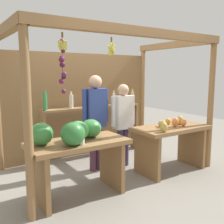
# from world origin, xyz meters

# --- Properties ---
(ground_plane) EXTENTS (12.00, 12.00, 0.00)m
(ground_plane) POSITION_xyz_m (0.00, 0.00, 0.00)
(ground_plane) COLOR gray
(ground_plane) RESTS_ON ground
(market_stall) EXTENTS (3.24, 1.93, 2.25)m
(market_stall) POSITION_xyz_m (-0.01, 0.42, 1.31)
(market_stall) COLOR olive
(market_stall) RESTS_ON ground
(fruit_counter_left) EXTENTS (1.31, 0.70, 1.06)m
(fruit_counter_left) POSITION_xyz_m (-0.91, -0.69, 0.72)
(fruit_counter_left) COLOR olive
(fruit_counter_left) RESTS_ON ground
(fruit_counter_right) EXTENTS (1.31, 0.64, 0.92)m
(fruit_counter_right) POSITION_xyz_m (0.85, -0.69, 0.57)
(fruit_counter_right) COLOR olive
(fruit_counter_right) RESTS_ON ground
(bottle_shelf_unit) EXTENTS (2.08, 0.22, 1.35)m
(bottle_shelf_unit) POSITION_xyz_m (0.13, 0.68, 0.79)
(bottle_shelf_unit) COLOR olive
(bottle_shelf_unit) RESTS_ON ground
(vendor_man) EXTENTS (0.48, 0.22, 1.61)m
(vendor_man) POSITION_xyz_m (-0.20, 0.01, 0.96)
(vendor_man) COLOR #533244
(vendor_man) RESTS_ON ground
(vendor_woman) EXTENTS (0.48, 0.20, 1.45)m
(vendor_woman) POSITION_xyz_m (0.30, -0.07, 0.86)
(vendor_woman) COLOR #3F2F52
(vendor_woman) RESTS_ON ground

